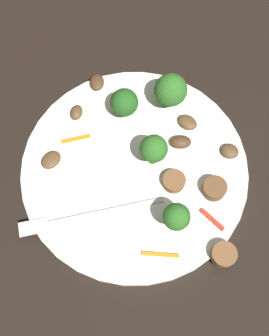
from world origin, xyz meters
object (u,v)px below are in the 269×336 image
Objects in this scene: broccoli_floret_0 at (176,217)px; pepper_strip_0 at (76,139)px; mushroom_4 at (181,142)px; sausage_slice_2 at (214,188)px; broccoli_floret_3 at (154,149)px; sausage_slice_0 at (174,181)px; pepper_strip_1 at (212,220)px; mushroom_1 at (230,151)px; broccoli_floret_2 at (171,90)px; mushroom_5 at (188,122)px; sausage_slice_1 at (224,255)px; mushroom_2 at (51,160)px; pepper_strip_2 at (160,255)px; fork at (81,217)px; plate at (134,170)px; mushroom_0 at (97,82)px; mushroom_3 at (76,112)px; broccoli_floret_1 at (124,103)px.

broccoli_floret_0 is 0.17m from pepper_strip_0.
sausage_slice_2 is at bearing 126.28° from mushroom_4.
sausage_slice_2 is at bearing 156.60° from broccoli_floret_3.
sausage_slice_0 reaches higher than pepper_strip_1.
mushroom_4 reaches higher than mushroom_1.
mushroom_5 is at bearing 133.16° from broccoli_floret_2.
sausage_slice_1 reaches higher than pepper_strip_1.
sausage_slice_1 is (-0.06, 0.09, 0.00)m from sausage_slice_0.
sausage_slice_2 is 0.21m from mushroom_2.
broccoli_floret_0 is 1.21× the size of pepper_strip_2.
broccoli_floret_2 is 0.14m from sausage_slice_2.
broccoli_floret_0 is 0.14m from mushroom_5.
pepper_strip_1 is at bearing -168.44° from broccoli_floret_0.
fork and pepper_strip_0 have the same top height.
mushroom_1 reaches higher than pepper_strip_2.
broccoli_floret_3 is at bearing -68.89° from broccoli_floret_0.
sausage_slice_1 is (-0.11, 0.10, 0.01)m from plate.
sausage_slice_0 reaches higher than mushroom_0.
mushroom_4 is at bearing -67.95° from sausage_slice_1.
mushroom_0 is at bearing -34.13° from mushroom_4.
fork is at bearing 99.88° from mushroom_3.
sausage_slice_0 reaches higher than plate.
pepper_strip_1 is (0.02, 0.09, -0.00)m from mushroom_1.
sausage_slice_0 reaches higher than mushroom_5.
pepper_strip_1 is at bearing -141.72° from pepper_strip_2.
broccoli_floret_3 is at bearing -81.40° from pepper_strip_2.
sausage_slice_0 is 0.97× the size of sausage_slice_2.
mushroom_3 is 0.04m from pepper_strip_0.
mushroom_0 is at bearing -65.62° from pepper_strip_2.
mushroom_2 is 0.07m from mushroom_3.
plate is at bearing 157.29° from pepper_strip_0.
mushroom_2 is at bearing -15.97° from pepper_strip_1.
sausage_slice_0 is 0.82× the size of pepper_strip_1.
mushroom_4 is 0.77× the size of pepper_strip_1.
mushroom_4 is at bearing -166.51° from mushroom_2.
sausage_slice_1 reaches higher than mushroom_4.
mushroom_3 is at bearing -28.32° from broccoli_floret_3.
mushroom_0 is at bearing -101.64° from pepper_strip_0.
mushroom_0 reaches higher than pepper_strip_0.
broccoli_floret_1 reaches higher than pepper_strip_1.
broccoli_floret_3 is (0.02, 0.09, 0.00)m from broccoli_floret_2.
fork is 5.88× the size of sausage_slice_2.
broccoli_floret_2 reaches higher than mushroom_5.
broccoli_floret_3 is 0.12m from mushroom_3.
plate is 10.10× the size of sausage_slice_0.
broccoli_floret_0 is 0.11m from mushroom_4.
pepper_strip_0 is at bearing -16.87° from sausage_slice_2.
broccoli_floret_3 is at bearing 128.35° from mushroom_0.
broccoli_floret_0 is 0.18m from mushroom_2.
broccoli_floret_2 is 0.18m from mushroom_2.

